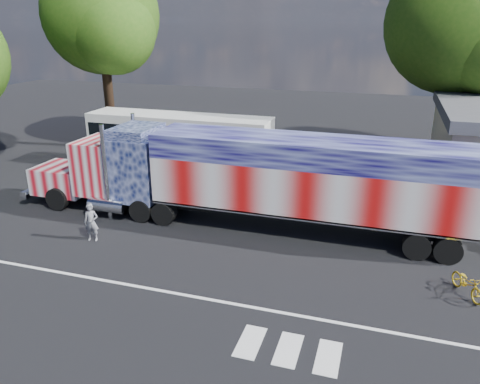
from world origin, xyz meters
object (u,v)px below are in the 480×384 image
(coach_bus, at_px, (179,141))
(woman, at_px, (91,222))
(bicycle, at_px, (468,283))
(tree_nw_a, at_px, (102,16))
(semi_truck, at_px, (252,177))
(tree_ne_a, at_px, (460,24))

(coach_bus, distance_m, woman, 11.34)
(bicycle, height_order, tree_nw_a, tree_nw_a)
(semi_truck, distance_m, coach_bus, 10.40)
(tree_ne_a, bearing_deg, bicycle, -91.04)
(coach_bus, bearing_deg, tree_nw_a, 154.41)
(tree_nw_a, height_order, tree_ne_a, tree_nw_a)
(coach_bus, distance_m, tree_ne_a, 19.09)
(semi_truck, bearing_deg, coach_bus, 133.69)
(semi_truck, relative_size, woman, 12.89)
(tree_nw_a, bearing_deg, tree_ne_a, 6.08)
(coach_bus, height_order, tree_nw_a, tree_nw_a)
(bicycle, bearing_deg, woman, 153.59)
(semi_truck, relative_size, tree_ne_a, 1.66)
(woman, relative_size, tree_nw_a, 0.13)
(semi_truck, xyz_separation_m, tree_ne_a, (9.44, 13.47, 6.66))
(woman, bearing_deg, bicycle, -13.78)
(semi_truck, height_order, tree_nw_a, tree_nw_a)
(coach_bus, relative_size, tree_nw_a, 0.89)
(woman, height_order, tree_nw_a, tree_nw_a)
(semi_truck, height_order, tree_ne_a, tree_ne_a)
(bicycle, bearing_deg, tree_ne_a, 61.88)
(semi_truck, bearing_deg, tree_nw_a, 142.65)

